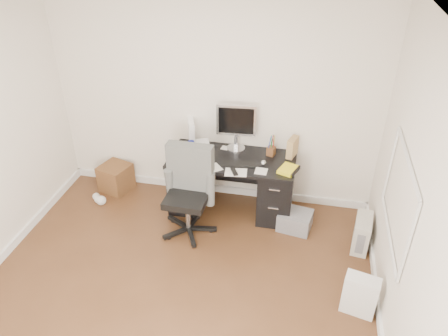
{
  "coord_description": "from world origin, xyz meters",
  "views": [
    {
      "loc": [
        1.12,
        -2.74,
        3.41
      ],
      "look_at": [
        0.3,
        1.2,
        0.89
      ],
      "focal_mm": 35.0,
      "sensor_mm": 36.0,
      "label": 1
    }
  ],
  "objects_px": {
    "wicker_basket": "(116,177)",
    "office_chair": "(187,194)",
    "pc_tower": "(362,233)",
    "keyboard": "(238,164)",
    "desk": "(232,182)",
    "lcd_monitor": "(236,127)"
  },
  "relations": [
    {
      "from": "wicker_basket",
      "to": "office_chair",
      "type": "bearing_deg",
      "value": -28.56
    },
    {
      "from": "pc_tower",
      "to": "keyboard",
      "type": "bearing_deg",
      "value": 177.73
    },
    {
      "from": "desk",
      "to": "keyboard",
      "type": "bearing_deg",
      "value": -53.97
    },
    {
      "from": "lcd_monitor",
      "to": "keyboard",
      "type": "xyz_separation_m",
      "value": [
        0.09,
        -0.36,
        -0.29
      ]
    },
    {
      "from": "pc_tower",
      "to": "lcd_monitor",
      "type": "bearing_deg",
      "value": 166.22
    },
    {
      "from": "wicker_basket",
      "to": "lcd_monitor",
      "type": "bearing_deg",
      "value": 3.74
    },
    {
      "from": "pc_tower",
      "to": "wicker_basket",
      "type": "bearing_deg",
      "value": 178.71
    },
    {
      "from": "pc_tower",
      "to": "wicker_basket",
      "type": "relative_size",
      "value": 1.07
    },
    {
      "from": "desk",
      "to": "pc_tower",
      "type": "relative_size",
      "value": 3.86
    },
    {
      "from": "lcd_monitor",
      "to": "wicker_basket",
      "type": "xyz_separation_m",
      "value": [
        -1.62,
        -0.11,
        -0.87
      ]
    },
    {
      "from": "desk",
      "to": "office_chair",
      "type": "xyz_separation_m",
      "value": [
        -0.42,
        -0.53,
        0.14
      ]
    },
    {
      "from": "keyboard",
      "to": "pc_tower",
      "type": "bearing_deg",
      "value": -18.47
    },
    {
      "from": "desk",
      "to": "pc_tower",
      "type": "bearing_deg",
      "value": -14.26
    },
    {
      "from": "office_chair",
      "to": "wicker_basket",
      "type": "bearing_deg",
      "value": 153.11
    },
    {
      "from": "office_chair",
      "to": "desk",
      "type": "bearing_deg",
      "value": 53.64
    },
    {
      "from": "keyboard",
      "to": "office_chair",
      "type": "bearing_deg",
      "value": -150.49
    },
    {
      "from": "office_chair",
      "to": "wicker_basket",
      "type": "xyz_separation_m",
      "value": [
        -1.2,
        0.65,
        -0.36
      ]
    },
    {
      "from": "desk",
      "to": "lcd_monitor",
      "type": "distance_m",
      "value": 0.69
    },
    {
      "from": "desk",
      "to": "office_chair",
      "type": "height_order",
      "value": "office_chair"
    },
    {
      "from": "lcd_monitor",
      "to": "wicker_basket",
      "type": "distance_m",
      "value": 1.84
    },
    {
      "from": "desk",
      "to": "wicker_basket",
      "type": "bearing_deg",
      "value": 175.85
    },
    {
      "from": "wicker_basket",
      "to": "pc_tower",
      "type": "bearing_deg",
      "value": -9.2
    }
  ]
}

